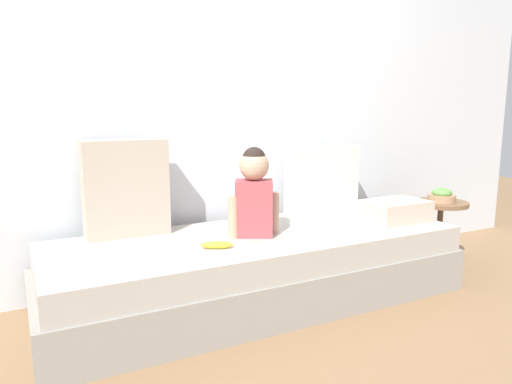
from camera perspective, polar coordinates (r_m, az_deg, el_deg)
The scene contains 10 objects.
ground_plane at distance 2.88m, azimuth 0.27°, elevation -12.92°, with size 12.00×12.00×0.00m, color #93704C.
back_wall at distance 3.16m, azimuth -4.55°, elevation 12.42°, with size 5.64×0.10×2.51m, color silver.
couch at distance 2.80m, azimuth 0.27°, elevation -9.17°, with size 2.44×0.86×0.40m.
throw_pillow_left at distance 2.77m, azimuth -15.42°, elevation 0.45°, with size 0.46×0.16×0.55m, color #C1B29E.
throw_pillow_right at distance 3.32m, azimuth 7.94°, elevation 1.54°, with size 0.52×0.16×0.46m, color silver.
toddler at distance 2.67m, azimuth -0.23°, elevation -0.02°, with size 0.32×0.24×0.51m.
banana at distance 2.47m, azimuth -4.73°, elevation -6.37°, with size 0.17×0.04×0.04m, color yellow.
folded_blanket at distance 3.18m, azimuth 16.42°, elevation -2.17°, with size 0.40×0.28×0.13m, color beige.
side_table at distance 3.72m, azimuth 21.32°, elevation -2.64°, with size 0.38×0.38×0.45m.
fruit_bowl at distance 3.69m, azimuth 21.47°, elevation -0.43°, with size 0.20×0.20×0.10m.
Camera 1 is at (-1.23, -2.34, 1.12)m, focal length 33.20 mm.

